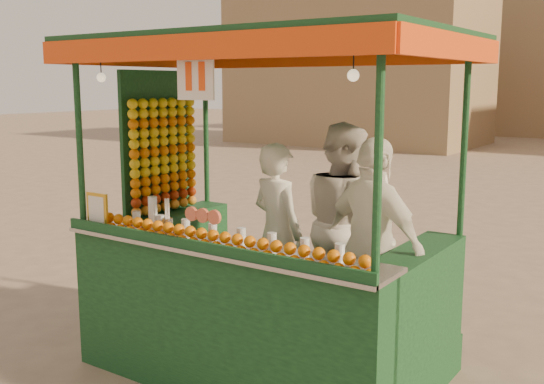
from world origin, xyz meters
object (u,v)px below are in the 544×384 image
Objects in this scene: vendor_middle at (344,223)px; vendor_left at (277,232)px; juice_cart at (252,268)px; vendor_right at (373,245)px.

vendor_left is at bearing 70.10° from vendor_middle.
vendor_left is at bearing 93.59° from juice_cart.
juice_cart is 1.81× the size of vendor_right.
vendor_right is at bearing 18.31° from juice_cart.
vendor_right is at bearing 177.57° from vendor_middle.
vendor_left is 0.94× the size of vendor_right.
vendor_middle reaches higher than vendor_left.
vendor_right reaches higher than vendor_left.
vendor_middle is at bearing -22.43° from vendor_right.
vendor_left is at bearing 12.41° from vendor_right.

